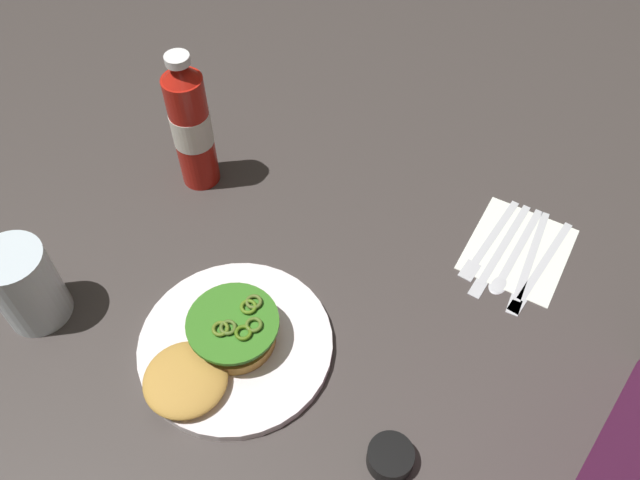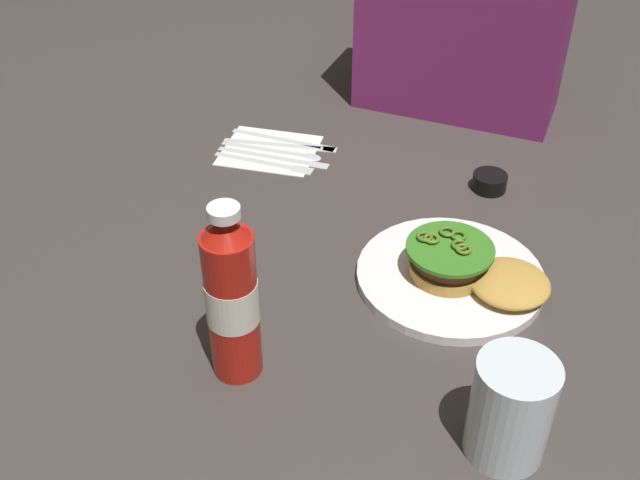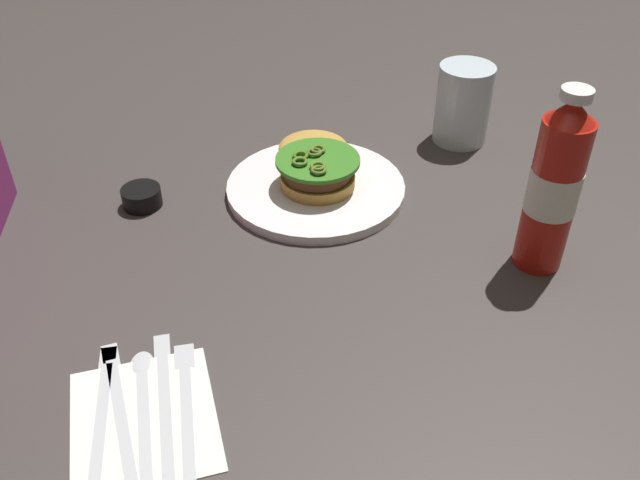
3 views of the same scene
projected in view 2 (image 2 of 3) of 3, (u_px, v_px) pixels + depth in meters
The scene contains 12 objects.
ground_plane at pixel (352, 262), 1.11m from camera, with size 3.00×3.00×0.00m, color #3C3532.
dinner_plate at pixel (450, 276), 1.08m from camera, with size 0.26×0.26×0.01m, color white.
burger_sandwich at pixel (471, 268), 1.05m from camera, with size 0.20×0.12×0.05m.
ketchup_bottle at pixel (232, 299), 0.88m from camera, with size 0.06×0.06×0.24m.
water_glass at pixel (511, 409), 0.81m from camera, with size 0.09×0.09×0.13m, color silver.
condiment_cup at pixel (490, 182), 1.26m from camera, with size 0.06×0.06×0.03m, color black.
napkin at pixel (270, 150), 1.36m from camera, with size 0.16×0.14×0.00m, color white.
fork_utensil at pixel (272, 163), 1.32m from camera, with size 0.18×0.03×0.00m.
steak_knife at pixel (280, 157), 1.34m from camera, with size 0.21×0.03×0.00m.
spoon_utensil at pixel (285, 151), 1.35m from camera, with size 0.19×0.04×0.00m.
table_knife at pixel (287, 144), 1.37m from camera, with size 0.21×0.06×0.00m.
butter_knife at pixel (289, 139), 1.39m from camera, with size 0.20×0.02×0.00m.
Camera 2 is at (0.28, -0.82, 0.70)m, focal length 42.63 mm.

